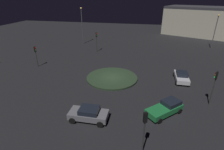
{
  "coord_description": "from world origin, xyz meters",
  "views": [
    {
      "loc": [
        -24.69,
        -5.33,
        12.24
      ],
      "look_at": [
        0.0,
        0.0,
        0.62
      ],
      "focal_mm": 28.25,
      "sensor_mm": 36.0,
      "label": 1
    }
  ],
  "objects_px": {
    "car_silver": "(181,76)",
    "traffic_light_northeast": "(96,38)",
    "traffic_light_west": "(144,125)",
    "streetlamp_southeast": "(216,28)",
    "traffic_light_north": "(36,53)",
    "traffic_light_south": "(215,82)",
    "car_grey": "(89,114)",
    "streetlamp_northeast": "(82,21)",
    "store_building": "(214,22)",
    "car_green": "(166,108)"
  },
  "relations": [
    {
      "from": "traffic_light_northeast",
      "to": "traffic_light_west",
      "type": "xyz_separation_m",
      "value": [
        -26.94,
        -12.0,
        -0.16
      ]
    },
    {
      "from": "traffic_light_south",
      "to": "streetlamp_southeast",
      "type": "distance_m",
      "value": 27.53
    },
    {
      "from": "car_silver",
      "to": "traffic_light_south",
      "type": "xyz_separation_m",
      "value": [
        -6.12,
        -2.44,
        2.36
      ]
    },
    {
      "from": "car_grey",
      "to": "streetlamp_northeast",
      "type": "height_order",
      "value": "streetlamp_northeast"
    },
    {
      "from": "car_green",
      "to": "streetlamp_southeast",
      "type": "distance_m",
      "value": 32.3
    },
    {
      "from": "car_green",
      "to": "store_building",
      "type": "distance_m",
      "value": 47.61
    },
    {
      "from": "store_building",
      "to": "car_silver",
      "type": "bearing_deg",
      "value": 91.22
    },
    {
      "from": "car_green",
      "to": "store_building",
      "type": "relative_size",
      "value": 0.14
    },
    {
      "from": "traffic_light_west",
      "to": "traffic_light_south",
      "type": "relative_size",
      "value": 0.96
    },
    {
      "from": "car_green",
      "to": "streetlamp_southeast",
      "type": "height_order",
      "value": "streetlamp_southeast"
    },
    {
      "from": "car_grey",
      "to": "traffic_light_northeast",
      "type": "height_order",
      "value": "traffic_light_northeast"
    },
    {
      "from": "car_silver",
      "to": "streetlamp_southeast",
      "type": "relative_size",
      "value": 0.53
    },
    {
      "from": "car_silver",
      "to": "streetlamp_southeast",
      "type": "distance_m",
      "value": 22.95
    },
    {
      "from": "traffic_light_northeast",
      "to": "store_building",
      "type": "bearing_deg",
      "value": 101.51
    },
    {
      "from": "car_green",
      "to": "traffic_light_north",
      "type": "bearing_deg",
      "value": -67.98
    },
    {
      "from": "streetlamp_northeast",
      "to": "store_building",
      "type": "bearing_deg",
      "value": -64.77
    },
    {
      "from": "streetlamp_southeast",
      "to": "store_building",
      "type": "bearing_deg",
      "value": -14.91
    },
    {
      "from": "car_silver",
      "to": "streetlamp_southeast",
      "type": "bearing_deg",
      "value": 154.01
    },
    {
      "from": "traffic_light_south",
      "to": "store_building",
      "type": "xyz_separation_m",
      "value": [
        41.52,
        -11.28,
        1.29
      ]
    },
    {
      "from": "car_green",
      "to": "traffic_light_south",
      "type": "bearing_deg",
      "value": 164.68
    },
    {
      "from": "traffic_light_west",
      "to": "traffic_light_south",
      "type": "xyz_separation_m",
      "value": [
        9.0,
        -7.54,
        0.11
      ]
    },
    {
      "from": "car_green",
      "to": "streetlamp_southeast",
      "type": "relative_size",
      "value": 0.54
    },
    {
      "from": "car_silver",
      "to": "streetlamp_southeast",
      "type": "height_order",
      "value": "streetlamp_southeast"
    },
    {
      "from": "traffic_light_north",
      "to": "streetlamp_northeast",
      "type": "xyz_separation_m",
      "value": [
        17.56,
        -2.3,
        3.23
      ]
    },
    {
      "from": "car_green",
      "to": "traffic_light_northeast",
      "type": "xyz_separation_m",
      "value": [
        20.91,
        14.23,
        2.41
      ]
    },
    {
      "from": "car_green",
      "to": "traffic_light_north",
      "type": "xyz_separation_m",
      "value": [
        9.7,
        22.26,
        1.96
      ]
    },
    {
      "from": "traffic_light_south",
      "to": "car_grey",
      "type": "bearing_deg",
      "value": 42.93
    },
    {
      "from": "traffic_light_south",
      "to": "car_silver",
      "type": "bearing_deg",
      "value": -48.91
    },
    {
      "from": "car_grey",
      "to": "store_building",
      "type": "height_order",
      "value": "store_building"
    },
    {
      "from": "traffic_light_northeast",
      "to": "streetlamp_northeast",
      "type": "bearing_deg",
      "value": -163.81
    },
    {
      "from": "traffic_light_west",
      "to": "streetlamp_southeast",
      "type": "bearing_deg",
      "value": -44.77
    },
    {
      "from": "traffic_light_west",
      "to": "store_building",
      "type": "distance_m",
      "value": 53.92
    },
    {
      "from": "traffic_light_north",
      "to": "streetlamp_southeast",
      "type": "bearing_deg",
      "value": 37.95
    },
    {
      "from": "traffic_light_northeast",
      "to": "streetlamp_southeast",
      "type": "distance_m",
      "value": 28.2
    },
    {
      "from": "car_silver",
      "to": "traffic_light_northeast",
      "type": "height_order",
      "value": "traffic_light_northeast"
    },
    {
      "from": "streetlamp_southeast",
      "to": "traffic_light_northeast",
      "type": "bearing_deg",
      "value": 107.68
    },
    {
      "from": "car_silver",
      "to": "traffic_light_south",
      "type": "distance_m",
      "value": 6.99
    },
    {
      "from": "car_green",
      "to": "store_building",
      "type": "xyz_separation_m",
      "value": [
        44.48,
        -16.59,
        3.66
      ]
    },
    {
      "from": "car_grey",
      "to": "car_silver",
      "type": "distance_m",
      "value": 16.15
    },
    {
      "from": "car_green",
      "to": "store_building",
      "type": "bearing_deg",
      "value": -154.89
    },
    {
      "from": "traffic_light_north",
      "to": "traffic_light_northeast",
      "type": "bearing_deg",
      "value": 62.79
    },
    {
      "from": "traffic_light_northeast",
      "to": "streetlamp_southeast",
      "type": "bearing_deg",
      "value": 81.78
    },
    {
      "from": "traffic_light_south",
      "to": "traffic_light_west",
      "type": "bearing_deg",
      "value": 69.43
    },
    {
      "from": "traffic_light_west",
      "to": "store_building",
      "type": "xyz_separation_m",
      "value": [
        50.51,
        -18.81,
        1.41
      ]
    },
    {
      "from": "car_grey",
      "to": "streetlamp_northeast",
      "type": "distance_m",
      "value": 32.79
    },
    {
      "from": "streetlamp_southeast",
      "to": "traffic_light_north",
      "type": "bearing_deg",
      "value": 119.55
    },
    {
      "from": "car_green",
      "to": "car_silver",
      "type": "bearing_deg",
      "value": -152.02
    },
    {
      "from": "traffic_light_west",
      "to": "streetlamp_southeast",
      "type": "distance_m",
      "value": 38.51
    },
    {
      "from": "car_grey",
      "to": "streetlamp_northeast",
      "type": "xyz_separation_m",
      "value": [
        30.1,
        11.94,
        5.14
      ]
    },
    {
      "from": "streetlamp_southeast",
      "to": "car_silver",
      "type": "bearing_deg",
      "value": 154.51
    }
  ]
}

